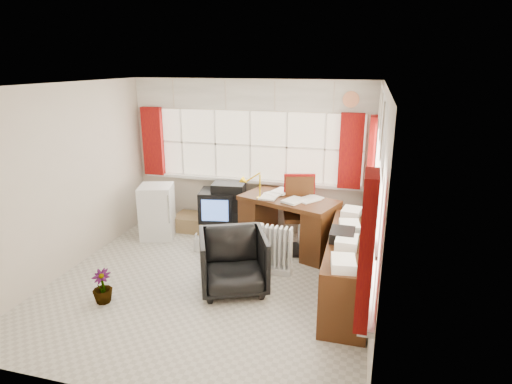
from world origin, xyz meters
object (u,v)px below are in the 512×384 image
at_px(desk, 288,221).
at_px(mini_fridge, 157,212).
at_px(crt_tv, 218,205).
at_px(task_chair, 299,210).
at_px(credenza, 348,266).
at_px(desk_lamp, 260,180).
at_px(radiator, 276,254).
at_px(tv_bench, 215,224).
at_px(office_chair, 233,262).

bearing_deg(desk, mini_fridge, -178.33).
bearing_deg(desk, crt_tv, 166.46).
distance_m(task_chair, credenza, 1.49).
height_order(desk_lamp, radiator, desk_lamp).
height_order(desk, task_chair, task_chair).
bearing_deg(desk_lamp, radiator, -59.26).
relative_size(radiator, credenza, 0.33).
bearing_deg(desk_lamp, crt_tv, 152.90).
xyz_separation_m(credenza, mini_fridge, (-3.10, 1.07, 0.04)).
distance_m(radiator, credenza, 1.04).
distance_m(desk_lamp, radiator, 1.13).
bearing_deg(task_chair, desk_lamp, -158.10).
relative_size(desk_lamp, tv_bench, 0.29).
bearing_deg(credenza, desk, 130.39).
relative_size(desk_lamp, radiator, 0.60).
bearing_deg(crt_tv, desk_lamp, -27.10).
distance_m(desk_lamp, office_chair, 1.42).
bearing_deg(mini_fridge, office_chair, -37.04).
relative_size(desk, credenza, 0.79).
height_order(desk_lamp, task_chair, desk_lamp).
xyz_separation_m(credenza, crt_tv, (-2.19, 1.42, 0.11)).
bearing_deg(desk_lamp, mini_fridge, 177.93).
height_order(desk_lamp, crt_tv, desk_lamp).
height_order(credenza, tv_bench, credenza).
distance_m(office_chair, tv_bench, 1.97).
height_order(task_chair, crt_tv, task_chair).
relative_size(desk_lamp, task_chair, 0.35).
bearing_deg(mini_fridge, crt_tv, 21.53).
bearing_deg(tv_bench, task_chair, -11.28).
distance_m(task_chair, mini_fridge, 2.30).
bearing_deg(task_chair, mini_fridge, -175.96).
bearing_deg(radiator, mini_fridge, 161.15).
distance_m(desk, credenza, 1.48).
distance_m(task_chair, crt_tv, 1.40).
height_order(office_chair, credenza, credenza).
height_order(office_chair, mini_fridge, mini_fridge).
distance_m(credenza, mini_fridge, 3.28).
height_order(credenza, crt_tv, credenza).
relative_size(desk_lamp, office_chair, 0.48).
relative_size(task_chair, credenza, 0.57).
bearing_deg(radiator, task_chair, 79.58).
height_order(desk, mini_fridge, mini_fridge).
relative_size(task_chair, radiator, 1.71).
bearing_deg(desk, desk_lamp, -162.98).
bearing_deg(credenza, office_chair, -170.87).
xyz_separation_m(desk, credenza, (0.96, -1.13, -0.06)).
height_order(desk, tv_bench, desk).
xyz_separation_m(desk, mini_fridge, (-2.14, -0.06, -0.02)).
height_order(task_chair, mini_fridge, task_chair).
height_order(office_chair, radiator, office_chair).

